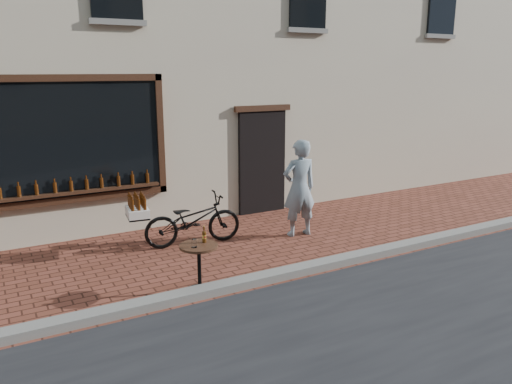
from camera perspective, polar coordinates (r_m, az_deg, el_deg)
ground at (r=7.29m, az=1.05°, el=-10.91°), size 90.00×90.00×0.00m
kerb at (r=7.42m, az=0.27°, el=-9.92°), size 90.00×0.25×0.12m
cargo_bicycle at (r=8.91m, az=-7.45°, el=-3.15°), size 2.04×0.80×0.97m
bistro_table at (r=7.04m, az=-6.51°, el=-7.54°), size 0.54×0.54×0.93m
pedestrian at (r=9.28m, az=4.96°, el=0.45°), size 0.70×0.49×1.82m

